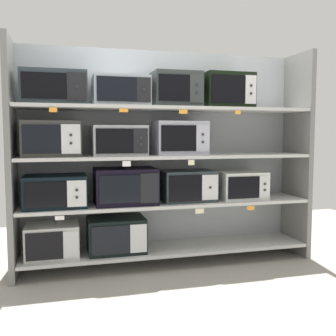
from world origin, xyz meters
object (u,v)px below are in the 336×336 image
object	(u,v)px
microwave_4	(188,186)
microwave_5	(241,185)
microwave_3	(125,186)
microwave_6	(52,139)
microwave_8	(180,138)
microwave_12	(226,91)
microwave_11	(176,90)
microwave_1	(116,235)
microwave_2	(55,191)
microwave_9	(54,88)
microwave_10	(120,92)
microwave_0	(52,240)
microwave_7	(119,141)

from	to	relation	value
microwave_4	microwave_5	size ratio (longest dim) A/B	1.10
microwave_3	microwave_6	xyz separation A→B (m)	(-0.65, -0.00, 0.44)
microwave_8	microwave_12	world-z (taller)	microwave_12
microwave_4	microwave_11	bearing A→B (deg)	179.86
microwave_1	microwave_8	xyz separation A→B (m)	(0.63, 0.00, 0.91)
microwave_2	microwave_9	bearing A→B (deg)	0.74
microwave_9	microwave_10	world-z (taller)	microwave_9
microwave_0	microwave_6	xyz separation A→B (m)	(0.02, 0.00, 0.92)
microwave_4	microwave_11	world-z (taller)	microwave_11
microwave_3	microwave_12	size ratio (longest dim) A/B	1.18
microwave_6	microwave_9	bearing A→B (deg)	0.26
microwave_8	microwave_9	world-z (taller)	microwave_9
microwave_0	microwave_12	bearing A→B (deg)	0.01
microwave_10	microwave_7	bearing A→B (deg)	-179.97
microwave_0	microwave_8	distance (m)	1.52
microwave_2	microwave_8	xyz separation A→B (m)	(1.17, 0.00, 0.47)
microwave_5	microwave_1	bearing A→B (deg)	180.00
microwave_5	microwave_11	xyz separation A→B (m)	(-0.69, 0.00, 0.94)
microwave_6	microwave_11	distance (m)	1.23
microwave_4	microwave_11	size ratio (longest dim) A/B	1.14
microwave_6	microwave_9	xyz separation A→B (m)	(0.03, 0.00, 0.45)
microwave_0	microwave_1	bearing A→B (deg)	0.01
microwave_3	microwave_4	distance (m)	0.62
microwave_3	microwave_10	world-z (taller)	microwave_10
microwave_6	microwave_11	world-z (taller)	microwave_11
microwave_4	microwave_12	bearing A→B (deg)	0.02
microwave_5	microwave_9	bearing A→B (deg)	179.99
microwave_1	microwave_2	distance (m)	0.69
microwave_2	microwave_12	size ratio (longest dim) A/B	1.13
microwave_0	microwave_4	world-z (taller)	microwave_4
microwave_0	microwave_6	world-z (taller)	microwave_6
microwave_3	microwave_4	world-z (taller)	microwave_3
microwave_1	microwave_8	bearing A→B (deg)	0.02
microwave_1	microwave_4	xyz separation A→B (m)	(0.71, -0.00, 0.44)
microwave_0	microwave_10	xyz separation A→B (m)	(0.63, 0.00, 1.35)
microwave_3	microwave_6	world-z (taller)	microwave_6
microwave_7	microwave_10	bearing A→B (deg)	0.03
microwave_7	microwave_10	distance (m)	0.45
microwave_1	microwave_12	bearing A→B (deg)	0.00
microwave_8	microwave_9	xyz separation A→B (m)	(-1.16, 0.00, 0.44)
microwave_12	microwave_11	bearing A→B (deg)	179.98
microwave_7	microwave_11	bearing A→B (deg)	0.03
microwave_1	microwave_12	xyz separation A→B (m)	(1.10, 0.00, 1.37)
microwave_4	microwave_10	bearing A→B (deg)	180.00
microwave_9	microwave_12	xyz separation A→B (m)	(1.63, -0.00, 0.02)
microwave_5	microwave_11	world-z (taller)	microwave_11
microwave_4	microwave_10	distance (m)	1.11
microwave_3	microwave_11	xyz separation A→B (m)	(0.49, -0.00, 0.90)
microwave_0	microwave_7	bearing A→B (deg)	0.01
microwave_11	microwave_6	bearing A→B (deg)	-179.99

